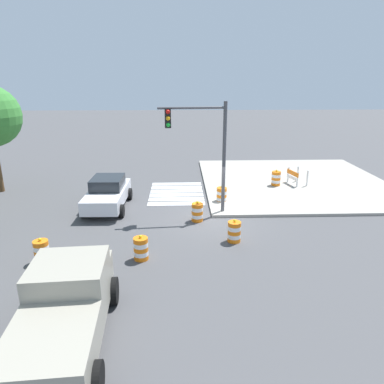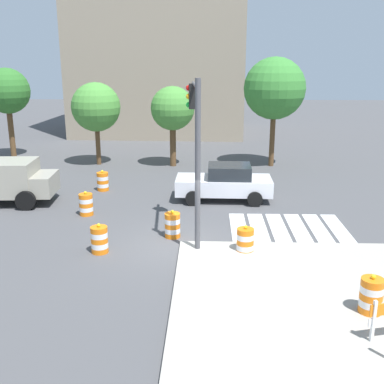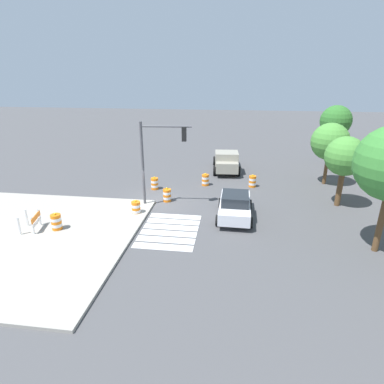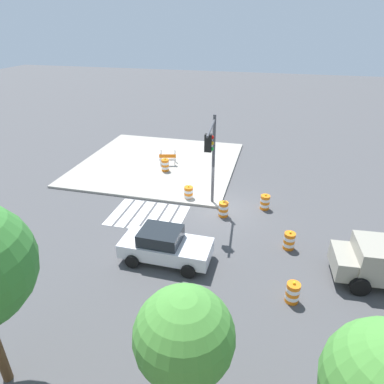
{
  "view_description": "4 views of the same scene",
  "coord_description": "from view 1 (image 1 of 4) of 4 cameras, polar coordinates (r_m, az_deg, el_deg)",
  "views": [
    {
      "loc": [
        -16.24,
        1.54,
        6.73
      ],
      "look_at": [
        1.03,
        0.96,
        1.05
      ],
      "focal_mm": 32.87,
      "sensor_mm": 36.0,
      "label": 1
    },
    {
      "loc": [
        0.89,
        -14.87,
        6.19
      ],
      "look_at": [
        0.37,
        0.96,
        1.64
      ],
      "focal_mm": 43.36,
      "sensor_mm": 36.0,
      "label": 2
    },
    {
      "loc": [
        19.86,
        5.21,
        8.45
      ],
      "look_at": [
        0.41,
        2.61,
        1.06
      ],
      "focal_mm": 29.57,
      "sensor_mm": 36.0,
      "label": 3
    },
    {
      "loc": [
        -2.78,
        18.08,
        10.44
      ],
      "look_at": [
        1.57,
        0.73,
        1.34
      ],
      "focal_mm": 32.08,
      "sensor_mm": 36.0,
      "label": 4
    }
  ],
  "objects": [
    {
      "name": "sidewalk_corner",
      "position": [
        24.41,
        16.16,
        1.65
      ],
      "size": [
        12.0,
        12.0,
        0.15
      ],
      "primitive_type": "cube",
      "color": "#9E998E",
      "rests_on": "ground"
    },
    {
      "name": "construction_barricade",
      "position": [
        23.39,
        16.33,
        2.57
      ],
      "size": [
        1.39,
        1.05,
        1.0
      ],
      "color": "silver",
      "rests_on": "sidewalk_corner"
    },
    {
      "name": "crosswalk_stripes",
      "position": [
        21.33,
        -2.52,
        -0.17
      ],
      "size": [
        4.35,
        3.2,
        0.02
      ],
      "color": "silver",
      "rests_on": "ground"
    },
    {
      "name": "traffic_barrel_near_corner",
      "position": [
        19.58,
        4.83,
        -0.56
      ],
      "size": [
        0.56,
        0.56,
        1.02
      ],
      "color": "orange",
      "rests_on": "ground"
    },
    {
      "name": "traffic_barrel_median_far",
      "position": [
        14.58,
        -23.21,
        -8.88
      ],
      "size": [
        0.56,
        0.56,
        1.02
      ],
      "color": "orange",
      "rests_on": "ground"
    },
    {
      "name": "traffic_barrel_on_sidewalk",
      "position": [
        22.88,
        13.47,
        2.16
      ],
      "size": [
        0.56,
        0.56,
        1.02
      ],
      "color": "orange",
      "rests_on": "sidewalk_corner"
    },
    {
      "name": "traffic_barrel_median_near",
      "position": [
        17.13,
        0.86,
        -3.29
      ],
      "size": [
        0.56,
        0.56,
        1.02
      ],
      "color": "orange",
      "rests_on": "ground"
    },
    {
      "name": "sports_car",
      "position": [
        19.31,
        -13.54,
        -0.16
      ],
      "size": [
        4.33,
        2.2,
        1.63
      ],
      "color": "silver",
      "rests_on": "ground"
    },
    {
      "name": "pickup_truck",
      "position": [
        10.34,
        -19.7,
        -16.85
      ],
      "size": [
        5.27,
        2.62,
        1.92
      ],
      "color": "gray",
      "rests_on": "ground"
    },
    {
      "name": "ground_plane",
      "position": [
        17.65,
        3.24,
        -4.24
      ],
      "size": [
        120.0,
        120.0,
        0.0
      ],
      "primitive_type": "plane",
      "color": "#474749"
    },
    {
      "name": "traffic_barrel_crosswalk_end",
      "position": [
        13.79,
        -8.28,
        -9.06
      ],
      "size": [
        0.56,
        0.56,
        1.02
      ],
      "color": "orange",
      "rests_on": "ground"
    },
    {
      "name": "traffic_light_pole",
      "position": [
        17.01,
        1.52,
        8.66
      ],
      "size": [
        0.58,
        3.29,
        5.5
      ],
      "color": "#4C4C51",
      "rests_on": "sidewalk_corner"
    },
    {
      "name": "traffic_barrel_far_curb",
      "position": [
        15.15,
        6.86,
        -6.4
      ],
      "size": [
        0.56,
        0.56,
        1.02
      ],
      "color": "orange",
      "rests_on": "ground"
    }
  ]
}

